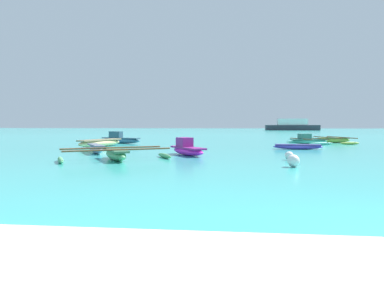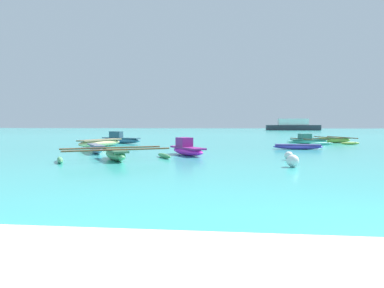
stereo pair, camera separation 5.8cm
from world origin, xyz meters
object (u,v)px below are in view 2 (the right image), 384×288
(moored_boat_0, at_px, (115,154))
(mooring_buoy_0, at_px, (293,161))
(moored_boat_2, at_px, (309,141))
(moored_boat_6, at_px, (96,148))
(moored_boat_3, at_px, (120,139))
(moored_boat_7, at_px, (298,146))
(moored_boat_5, at_px, (187,149))
(distant_ferry, at_px, (293,126))
(mooring_buoy_1, at_px, (289,156))
(moored_boat_4, at_px, (100,143))
(moored_boat_1, at_px, (334,140))

(moored_boat_0, bearing_deg, mooring_buoy_0, 46.84)
(moored_boat_2, relative_size, moored_boat_6, 1.39)
(moored_boat_3, height_order, moored_boat_7, moored_boat_3)
(moored_boat_5, distance_m, distant_ferry, 71.00)
(mooring_buoy_0, distance_m, mooring_buoy_1, 2.39)
(moored_boat_3, xyz_separation_m, moored_boat_4, (0.04, -4.16, -0.05))
(moored_boat_1, xyz_separation_m, distant_ferry, (7.10, 57.01, 0.91))
(moored_boat_5, relative_size, moored_boat_6, 1.03)
(moored_boat_0, bearing_deg, moored_boat_2, 109.96)
(moored_boat_6, height_order, mooring_buoy_0, moored_boat_6)
(mooring_buoy_0, bearing_deg, moored_boat_6, 152.10)
(moored_boat_7, bearing_deg, moored_boat_2, 74.90)
(moored_boat_6, bearing_deg, moored_boat_4, 167.03)
(moored_boat_2, xyz_separation_m, moored_boat_4, (-14.32, -4.76, 0.02))
(moored_boat_3, bearing_deg, moored_boat_6, -55.46)
(moored_boat_7, bearing_deg, moored_boat_1, 63.41)
(moored_boat_5, distance_m, mooring_buoy_0, 5.88)
(moored_boat_5, bearing_deg, moored_boat_0, -80.54)
(moored_boat_6, bearing_deg, distant_ferry, 130.39)
(moored_boat_0, distance_m, moored_boat_3, 12.67)
(moored_boat_4, distance_m, moored_boat_7, 12.47)
(moored_boat_0, distance_m, moored_boat_6, 3.81)
(moored_boat_0, xyz_separation_m, distant_ferry, (20.03, 71.37, 0.89))
(moored_boat_2, distance_m, moored_boat_7, 5.99)
(moored_boat_3, bearing_deg, moored_boat_5, -31.98)
(moored_boat_0, relative_size, moored_boat_2, 1.30)
(moored_boat_2, relative_size, moored_boat_4, 0.93)
(moored_boat_1, relative_size, moored_boat_4, 1.25)
(distant_ferry, bearing_deg, moored_boat_3, -111.87)
(moored_boat_6, xyz_separation_m, distant_ferry, (22.15, 68.20, 0.88))
(mooring_buoy_1, bearing_deg, moored_boat_1, 66.86)
(moored_boat_2, height_order, moored_boat_4, moored_boat_2)
(moored_boat_4, relative_size, distant_ferry, 0.31)
(moored_boat_0, height_order, moored_boat_5, moored_boat_5)
(moored_boat_1, relative_size, moored_boat_6, 1.86)
(moored_boat_1, distance_m, distant_ferry, 57.46)
(mooring_buoy_0, bearing_deg, moored_boat_2, 75.34)
(moored_boat_3, relative_size, distant_ferry, 0.29)
(moored_boat_7, bearing_deg, distant_ferry, 83.33)
(moored_boat_5, height_order, mooring_buoy_0, moored_boat_5)
(moored_boat_5, relative_size, mooring_buoy_0, 6.19)
(moored_boat_1, bearing_deg, distant_ferry, 70.21)
(distant_ferry, bearing_deg, moored_boat_4, -110.53)
(moored_boat_0, relative_size, mooring_buoy_1, 13.22)
(moored_boat_6, xyz_separation_m, moored_boat_7, (10.82, 3.84, -0.08))
(mooring_buoy_0, bearing_deg, mooring_buoy_1, 83.54)
(moored_boat_7, bearing_deg, moored_boat_4, 179.06)
(distant_ferry, bearing_deg, moored_boat_6, -107.99)
(mooring_buoy_1, xyz_separation_m, distant_ferry, (12.90, 70.59, 0.95))
(moored_boat_2, height_order, moored_boat_3, moored_boat_3)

